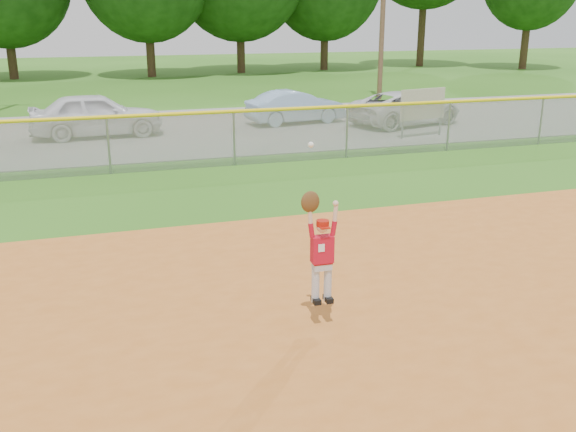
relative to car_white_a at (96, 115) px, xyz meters
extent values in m
plane|color=#2D6316|center=(3.50, -15.54, -0.77)|extent=(120.00, 120.00, 0.00)
cube|color=slate|center=(3.50, 0.46, -0.76)|extent=(44.00, 10.00, 0.03)
imported|color=white|center=(0.00, 0.00, 0.00)|extent=(4.43, 1.96, 1.48)
imported|color=#88A9CB|center=(7.29, 0.64, -0.13)|extent=(3.89, 1.83, 1.23)
imported|color=silver|center=(11.14, -0.89, -0.12)|extent=(4.83, 3.16, 1.24)
cylinder|color=gray|center=(9.67, -3.51, -0.15)|extent=(0.06, 0.06, 1.23)
cylinder|color=gray|center=(11.28, -3.17, -0.15)|extent=(0.06, 0.06, 1.23)
cube|color=beige|center=(10.48, -3.34, 0.36)|extent=(1.82, 0.43, 1.03)
cube|color=gray|center=(3.50, -5.54, -0.02)|extent=(40.00, 0.03, 1.50)
cylinder|color=yellow|center=(3.50, -5.54, 0.73)|extent=(40.00, 0.10, 0.10)
cylinder|color=gray|center=(0.17, -5.54, -0.02)|extent=(0.06, 0.06, 1.50)
cylinder|color=gray|center=(3.50, -5.54, -0.02)|extent=(0.06, 0.06, 1.50)
cylinder|color=gray|center=(6.84, -5.54, -0.02)|extent=(0.06, 0.06, 1.50)
cylinder|color=gray|center=(10.17, -5.54, -0.02)|extent=(0.06, 0.06, 1.50)
cylinder|color=gray|center=(13.50, -5.54, -0.02)|extent=(0.06, 0.06, 1.50)
cylinder|color=#4C3823|center=(13.50, 6.46, 3.73)|extent=(0.24, 0.24, 9.00)
cylinder|color=#422D1C|center=(-4.57, 22.63, 1.28)|extent=(0.56, 0.56, 4.11)
cylinder|color=#422D1C|center=(4.04, 21.60, 1.55)|extent=(0.56, 0.56, 4.64)
cylinder|color=#422D1C|center=(10.42, 22.80, 1.67)|extent=(0.56, 0.56, 4.89)
cylinder|color=#422D1C|center=(16.93, 23.47, 1.62)|extent=(0.56, 0.56, 4.78)
cylinder|color=#422D1C|center=(25.43, 24.40, 2.22)|extent=(0.56, 0.56, 5.99)
cylinder|color=#422D1C|center=(31.54, 19.60, 1.58)|extent=(0.56, 0.56, 4.69)
cylinder|color=silver|center=(2.41, -15.24, -0.18)|extent=(0.11, 0.11, 0.48)
cylinder|color=silver|center=(2.58, -15.24, -0.18)|extent=(0.11, 0.11, 0.48)
cube|color=black|center=(2.41, -15.27, -0.38)|extent=(0.10, 0.19, 0.07)
cube|color=black|center=(2.58, -15.27, -0.38)|extent=(0.10, 0.19, 0.07)
cube|color=silver|center=(2.49, -15.24, 0.09)|extent=(0.25, 0.14, 0.10)
cube|color=maroon|center=(2.49, -15.24, 0.15)|extent=(0.26, 0.15, 0.04)
cube|color=#B50C21|center=(2.49, -15.24, 0.33)|extent=(0.29, 0.16, 0.36)
cube|color=white|center=(2.45, -15.32, 0.38)|extent=(0.09, 0.01, 0.10)
sphere|color=beige|center=(2.49, -15.24, 0.64)|extent=(0.17, 0.17, 0.16)
cylinder|color=#A4170A|center=(2.49, -15.24, 0.69)|extent=(0.17, 0.17, 0.08)
cube|color=#A4170A|center=(2.49, -15.33, 0.65)|extent=(0.13, 0.10, 0.02)
cylinder|color=#B50C21|center=(2.34, -15.24, 0.61)|extent=(0.09, 0.07, 0.20)
cylinder|color=beige|center=(2.32, -15.24, 0.80)|extent=(0.07, 0.06, 0.21)
ellipsoid|color=#4C2D14|center=(2.32, -15.24, 0.99)|extent=(0.25, 0.12, 0.28)
sphere|color=white|center=(2.32, -15.24, 1.72)|extent=(0.07, 0.07, 0.07)
cylinder|color=#B50C21|center=(2.65, -15.24, 0.61)|extent=(0.09, 0.07, 0.20)
cylinder|color=beige|center=(2.67, -15.24, 0.80)|extent=(0.07, 0.06, 0.21)
sphere|color=beige|center=(2.67, -15.24, 0.94)|extent=(0.08, 0.08, 0.08)
camera|label=1|loc=(-0.27, -22.59, 3.27)|focal=40.00mm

